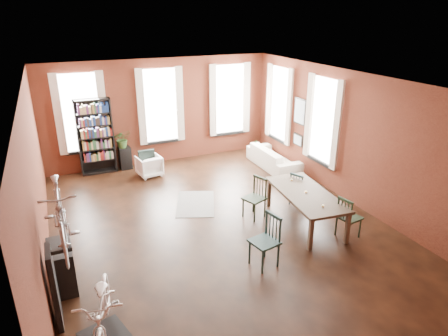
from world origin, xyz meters
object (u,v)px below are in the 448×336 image
dining_table (305,208)px  console_table (62,267)px  dining_chair_c (349,217)px  bookshelf (96,137)px  cream_sofa (274,154)px  plant_stand (125,158)px  dining_chair_d (299,188)px  white_armchair (149,165)px  dining_chair_a (264,242)px  bicycle_floor (100,286)px  dining_chair_b (254,198)px

dining_table → console_table: (-5.10, -0.20, 0.02)m
dining_chair_c → bookshelf: 7.32m
bookshelf → cream_sofa: 5.28m
dining_table → plant_stand: (-3.04, 5.00, -0.04)m
dining_chair_d → cream_sofa: size_ratio=0.41×
dining_chair_c → white_armchair: bearing=21.2°
dining_chair_a → bicycle_floor: size_ratio=0.58×
dining_chair_b → dining_chair_c: dining_chair_b is taller
dining_table → dining_chair_d: size_ratio=2.60×
dining_chair_c → dining_table: bearing=21.2°
bookshelf → white_armchair: bearing=-33.3°
dining_table → console_table: console_table is taller
bookshelf → bicycle_floor: bearing=-96.6°
white_armchair → plant_stand: (-0.52, 0.85, 0.00)m
bookshelf → console_table: 5.40m
bookshelf → dining_chair_b: bearing=-55.8°
dining_chair_b → plant_stand: (-2.14, 4.29, -0.14)m
dining_table → dining_chair_c: bearing=-52.8°
cream_sofa → dining_chair_a: bearing=147.7°
dining_chair_d → bicycle_floor: size_ratio=0.48×
dining_chair_a → dining_chair_b: (0.71, 1.76, -0.03)m
dining_chair_b → bicycle_floor: bearing=-75.8°
bookshelf → cream_sofa: (4.95, -1.70, -0.69)m
bicycle_floor → dining_chair_c: bearing=22.1°
bookshelf → dining_table: bearing=-52.6°
dining_chair_a → console_table: 3.58m
dining_chair_c → dining_chair_a: bearing=84.9°
dining_chair_a → plant_stand: bearing=-178.0°
dining_chair_d → bicycle_floor: bicycle_floor is taller
dining_chair_a → plant_stand: dining_chair_a is taller
cream_sofa → console_table: (-6.23, -3.50, -0.01)m
cream_sofa → bicycle_floor: bearing=132.0°
console_table → plant_stand: size_ratio=1.19×
bookshelf → cream_sofa: size_ratio=1.06×
dining_chair_c → dining_chair_d: (-0.10, 1.70, -0.04)m
dining_chair_c → bicycle_floor: bearing=91.1°
dining_chair_a → console_table: bearing=-114.9°
bookshelf → bicycle_floor: 6.92m
console_table → bookshelf: bearing=76.2°
dining_chair_b → cream_sofa: (2.03, 2.59, -0.07)m
bookshelf → bicycle_floor: (-0.80, -6.88, -0.04)m
dining_chair_c → dining_chair_d: 1.71m
dining_table → dining_chair_a: (-1.62, -1.04, 0.13)m
dining_chair_c → white_armchair: dining_chair_c is taller
dining_table → dining_chair_b: 1.16m
plant_stand → dining_table: bearing=-58.7°
white_armchair → bicycle_floor: (-2.10, -6.02, 0.73)m
dining_chair_c → plant_stand: bearing=21.2°
white_armchair → cream_sofa: size_ratio=0.32×
white_armchair → console_table: (-2.58, -4.35, 0.07)m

